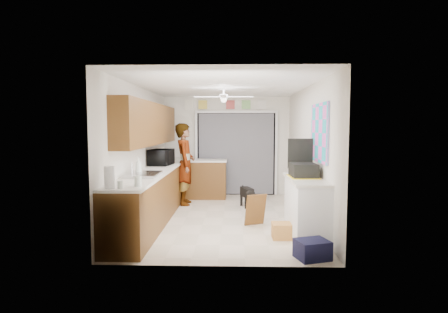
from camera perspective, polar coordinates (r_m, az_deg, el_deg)
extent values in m
plane|color=beige|center=(7.29, -0.09, -9.30)|extent=(5.00, 5.00, 0.00)
plane|color=white|center=(7.12, -0.10, 10.63)|extent=(5.00, 5.00, 0.00)
plane|color=silver|center=(9.59, 0.37, 1.62)|extent=(3.20, 0.00, 3.20)
plane|color=silver|center=(4.61, -1.05, -1.69)|extent=(3.20, 0.00, 3.20)
plane|color=silver|center=(7.32, -12.71, 0.56)|extent=(0.00, 5.00, 5.00)
plane|color=silver|center=(7.23, 12.69, 0.50)|extent=(0.00, 5.00, 5.00)
cube|color=brown|center=(7.35, -10.32, -5.67)|extent=(0.60, 4.80, 0.90)
cube|color=white|center=(7.28, -10.30, -2.04)|extent=(0.62, 4.80, 0.04)
cube|color=brown|center=(7.46, -11.21, 4.88)|extent=(0.32, 4.00, 0.80)
cube|color=silver|center=(6.31, -12.18, -2.77)|extent=(0.50, 0.76, 0.06)
cylinder|color=silver|center=(6.35, -13.87, -1.90)|extent=(0.03, 0.03, 0.22)
cube|color=brown|center=(9.20, -2.83, -3.53)|extent=(1.00, 0.60, 0.90)
cube|color=white|center=(9.14, -2.84, -0.61)|extent=(1.04, 0.64, 0.04)
cube|color=black|center=(9.57, 1.86, 0.41)|extent=(2.00, 0.06, 2.10)
cube|color=slate|center=(9.53, 1.86, 0.39)|extent=(1.90, 0.03, 2.05)
cube|color=white|center=(9.59, -4.25, 0.41)|extent=(0.06, 0.04, 2.10)
cube|color=white|center=(9.60, 7.96, 0.38)|extent=(0.06, 0.04, 2.10)
cube|color=white|center=(9.52, 1.88, 6.83)|extent=(2.10, 0.04, 0.06)
cube|color=gold|center=(9.59, -3.25, 7.88)|extent=(0.22, 0.02, 0.22)
cube|color=#BA4746|center=(9.56, 0.97, 7.90)|extent=(0.22, 0.02, 0.22)
cube|color=#84C06D|center=(9.56, 3.39, 7.89)|extent=(0.22, 0.02, 0.22)
cube|color=silver|center=(9.58, 5.80, 7.87)|extent=(0.22, 0.02, 0.22)
cube|color=silver|center=(9.63, -5.35, 7.86)|extent=(0.22, 0.02, 0.26)
cube|color=white|center=(6.12, 12.40, -7.80)|extent=(0.50, 1.40, 0.90)
cube|color=white|center=(6.04, 12.38, -3.44)|extent=(0.54, 1.44, 0.04)
cube|color=#EC57C2|center=(6.23, 14.33, 3.51)|extent=(0.03, 1.15, 0.95)
cube|color=white|center=(7.30, -0.05, 9.06)|extent=(1.14, 1.14, 0.24)
imported|color=black|center=(7.95, -9.54, -0.11)|extent=(0.48, 0.65, 0.33)
imported|color=silver|center=(6.51, -12.88, -1.40)|extent=(0.12, 0.12, 0.29)
cylinder|color=silver|center=(5.23, -12.97, -3.68)|extent=(0.13, 0.13, 0.14)
cylinder|color=silver|center=(5.11, -15.56, -4.15)|extent=(0.07, 0.07, 0.10)
cylinder|color=white|center=(5.14, -17.07, -3.05)|extent=(0.18, 0.18, 0.30)
cube|color=black|center=(6.16, 11.98, -2.05)|extent=(0.41, 0.53, 0.22)
cube|color=yellow|center=(6.17, 11.96, -3.06)|extent=(0.46, 0.60, 0.02)
cube|color=black|center=(6.42, 11.55, 0.47)|extent=(0.42, 0.05, 0.50)
cube|color=#BA803A|center=(6.05, 9.21, -11.11)|extent=(0.39, 0.30, 0.24)
cube|color=#151636|center=(5.24, 13.31, -13.62)|extent=(0.50, 0.46, 0.25)
cube|color=brown|center=(6.70, 4.83, -8.07)|extent=(0.40, 0.29, 0.56)
imported|color=white|center=(8.41, -5.98, -1.16)|extent=(0.48, 0.69, 1.82)
cube|color=black|center=(8.18, 3.52, -6.05)|extent=(0.43, 0.66, 0.48)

